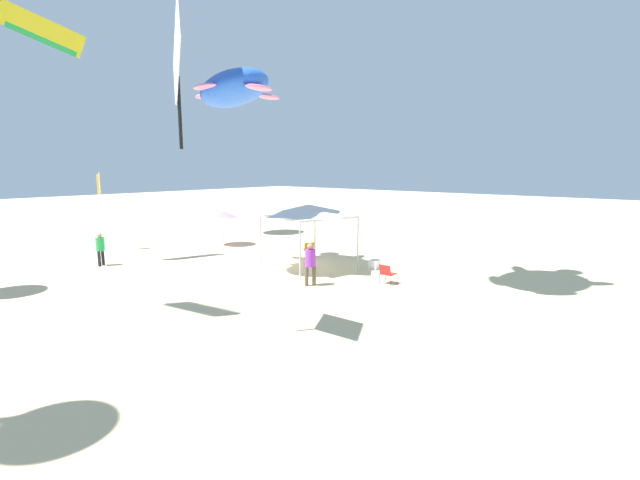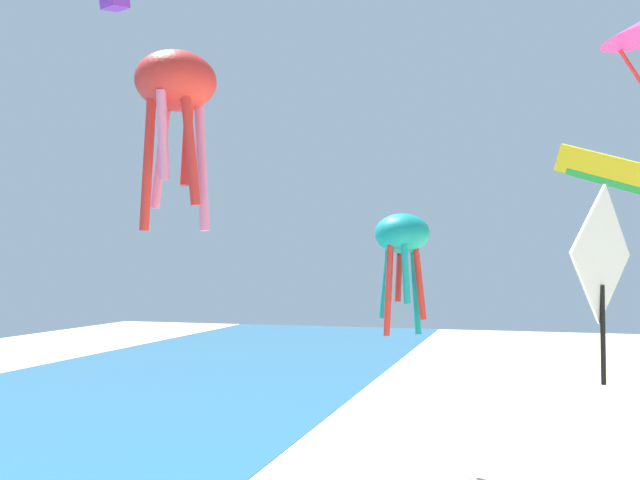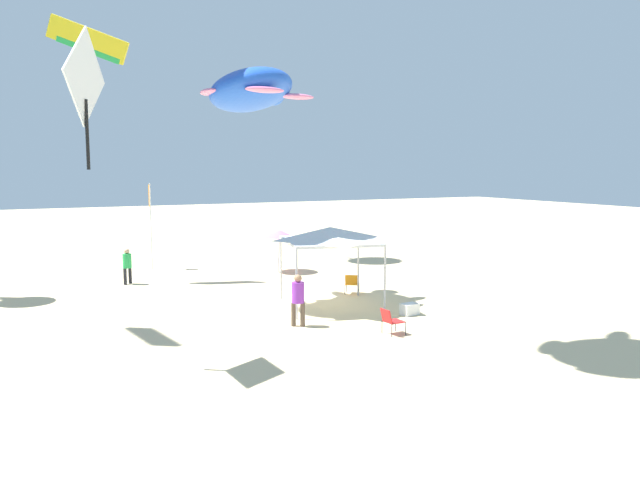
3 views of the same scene
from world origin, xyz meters
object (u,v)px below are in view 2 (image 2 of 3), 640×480
(kite_parafoil_yellow, at_px, (604,170))
(kite_octopus_red, at_px, (176,91))
(kite_diamond_white, at_px, (602,261))
(kite_octopus_teal, at_px, (402,240))

(kite_parafoil_yellow, xyz_separation_m, kite_octopus_red, (-10.85, 11.06, 0.88))
(kite_parafoil_yellow, distance_m, kite_diamond_white, 13.48)
(kite_octopus_teal, distance_m, kite_diamond_white, 13.05)
(kite_diamond_white, relative_size, kite_octopus_red, 0.78)
(kite_diamond_white, distance_m, kite_octopus_red, 10.59)
(kite_diamond_white, xyz_separation_m, kite_octopus_red, (2.10, 9.46, 4.26))
(kite_octopus_red, bearing_deg, kite_octopus_teal, -24.40)
(kite_parafoil_yellow, distance_m, kite_octopus_teal, 7.56)
(kite_parafoil_yellow, distance_m, kite_octopus_red, 15.52)
(kite_octopus_teal, bearing_deg, kite_diamond_white, 4.35)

